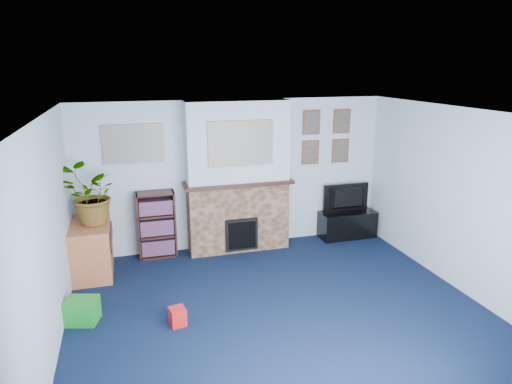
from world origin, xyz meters
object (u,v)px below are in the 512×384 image
object	(u,v)px
television	(348,198)
bookshelf	(157,226)
tv_stand	(347,225)
sideboard	(92,250)

from	to	relation	value
television	bookshelf	world-z (taller)	bookshelf
tv_stand	bookshelf	size ratio (longest dim) A/B	0.92
tv_stand	television	distance (m)	0.47
tv_stand	bookshelf	world-z (taller)	bookshelf
tv_stand	sideboard	xyz separation A→B (m)	(-4.19, -0.28, 0.12)
tv_stand	television	bearing A→B (deg)	90.00
tv_stand	bookshelf	bearing A→B (deg)	178.65
television	bookshelf	bearing A→B (deg)	-0.72
television	sideboard	xyz separation A→B (m)	(-4.19, -0.30, -0.35)
bookshelf	sideboard	bearing A→B (deg)	-159.42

